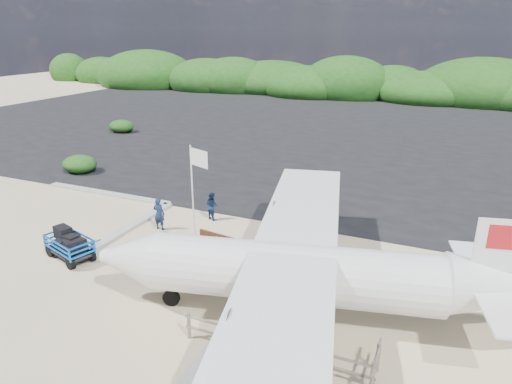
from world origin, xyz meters
TOP-DOWN VIEW (x-y plane):
  - ground at (0.00, 0.00)m, footprint 160.00×160.00m
  - asphalt_apron at (0.00, 30.00)m, footprint 90.00×50.00m
  - lagoon at (-9.00, 1.50)m, footprint 9.00×7.00m
  - walkway_pad at (5.50, -6.00)m, footprint 3.50×2.50m
  - vegetation_band at (0.00, 55.00)m, footprint 124.00×8.00m
  - fence at (6.00, -5.00)m, footprint 6.40×2.00m
  - baggage_cart at (-4.81, -2.30)m, footprint 2.82×2.11m
  - flagpole at (0.57, -0.46)m, footprint 1.16×0.80m
  - signboard at (1.46, -0.15)m, footprint 1.86×0.43m
  - crew_a at (-2.99, 1.97)m, footprint 0.64×0.44m
  - crew_b at (-1.16, 4.22)m, footprint 0.92×0.83m
  - crew_c at (3.75, 3.74)m, footprint 1.15×0.64m
  - aircraft_large at (14.35, 24.04)m, footprint 21.98×21.98m

SIDE VIEW (x-z plane):
  - ground at x=0.00m, z-range 0.00..0.00m
  - asphalt_apron at x=0.00m, z-range -0.02..0.02m
  - lagoon at x=-9.00m, z-range -0.20..0.20m
  - walkway_pad at x=5.50m, z-range -0.05..0.05m
  - vegetation_band at x=0.00m, z-range -2.20..2.20m
  - fence at x=6.00m, z-range -0.55..0.55m
  - baggage_cart at x=-4.81m, z-range -0.63..0.63m
  - flagpole at x=0.57m, z-range -2.68..2.68m
  - signboard at x=1.46m, z-range -0.76..0.76m
  - aircraft_large at x=14.35m, z-range -2.75..2.75m
  - crew_b at x=-1.16m, z-range 0.00..1.54m
  - crew_a at x=-2.99m, z-range 0.00..1.71m
  - crew_c at x=3.75m, z-range 0.00..1.85m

